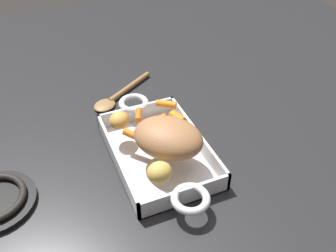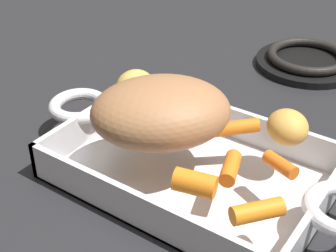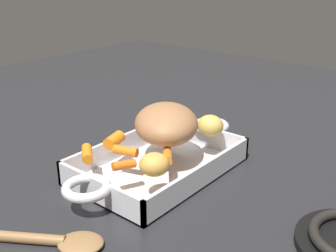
% 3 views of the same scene
% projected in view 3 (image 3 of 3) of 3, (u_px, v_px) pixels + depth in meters
% --- Properties ---
extents(ground_plane, '(2.08, 2.08, 0.00)m').
position_uv_depth(ground_plane, '(159.00, 171.00, 0.79)').
color(ground_plane, '#232326').
extents(roasting_dish, '(0.43, 0.21, 0.05)m').
position_uv_depth(roasting_dish, '(159.00, 163.00, 0.79)').
color(roasting_dish, silver).
rests_on(roasting_dish, ground_plane).
extents(pork_roast, '(0.20, 0.20, 0.07)m').
position_uv_depth(pork_roast, '(166.00, 123.00, 0.79)').
color(pork_roast, '#9F6B44').
rests_on(pork_roast, roasting_dish).
extents(baby_carrot_southwest, '(0.04, 0.03, 0.02)m').
position_uv_depth(baby_carrot_southwest, '(124.00, 165.00, 0.69)').
color(baby_carrot_southwest, orange).
rests_on(baby_carrot_southwest, roasting_dish).
extents(baby_carrot_short, '(0.05, 0.05, 0.02)m').
position_uv_depth(baby_carrot_short, '(167.00, 156.00, 0.72)').
color(baby_carrot_short, orange).
rests_on(baby_carrot_short, roasting_dish).
extents(baby_carrot_center_left, '(0.05, 0.03, 0.02)m').
position_uv_depth(baby_carrot_center_left, '(114.00, 140.00, 0.78)').
color(baby_carrot_center_left, orange).
rests_on(baby_carrot_center_left, roasting_dish).
extents(baby_carrot_long, '(0.03, 0.05, 0.02)m').
position_uv_depth(baby_carrot_long, '(126.00, 151.00, 0.74)').
color(baby_carrot_long, orange).
rests_on(baby_carrot_long, roasting_dish).
extents(baby_carrot_southeast, '(0.05, 0.05, 0.02)m').
position_uv_depth(baby_carrot_southeast, '(87.00, 154.00, 0.73)').
color(baby_carrot_southeast, orange).
rests_on(baby_carrot_southeast, roasting_dish).
extents(potato_golden_small, '(0.05, 0.06, 0.04)m').
position_uv_depth(potato_golden_small, '(210.00, 126.00, 0.82)').
color(potato_golden_small, gold).
rests_on(potato_golden_small, roasting_dish).
extents(potato_halved, '(0.07, 0.07, 0.04)m').
position_uv_depth(potato_halved, '(154.00, 164.00, 0.67)').
color(potato_halved, gold).
rests_on(potato_halved, roasting_dish).
extents(serving_spoon, '(0.15, 0.21, 0.02)m').
position_uv_depth(serving_spoon, '(44.00, 240.00, 0.58)').
color(serving_spoon, olive).
rests_on(serving_spoon, ground_plane).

